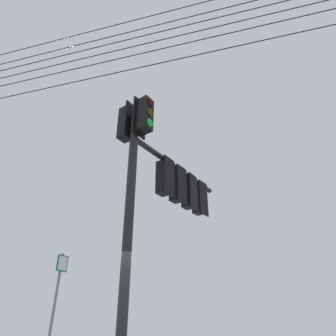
# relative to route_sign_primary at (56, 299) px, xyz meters

# --- Properties ---
(signal_mast_assembly) EXTENTS (3.88, 1.61, 6.20)m
(signal_mast_assembly) POSITION_rel_route_sign_primary_xyz_m (1.07, -3.08, 2.59)
(signal_mast_assembly) COLOR black
(signal_mast_assembly) RESTS_ON ground
(route_sign_primary) EXTENTS (0.34, 0.15, 3.03)m
(route_sign_primary) POSITION_rel_route_sign_primary_xyz_m (0.00, 0.00, 0.00)
(route_sign_primary) COLOR slate
(route_sign_primary) RESTS_ON ground
(overhead_wire_span) EXTENTS (13.81, 18.42, 2.52)m
(overhead_wire_span) POSITION_rel_route_sign_primary_xyz_m (0.67, -4.21, 6.65)
(overhead_wire_span) COLOR black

